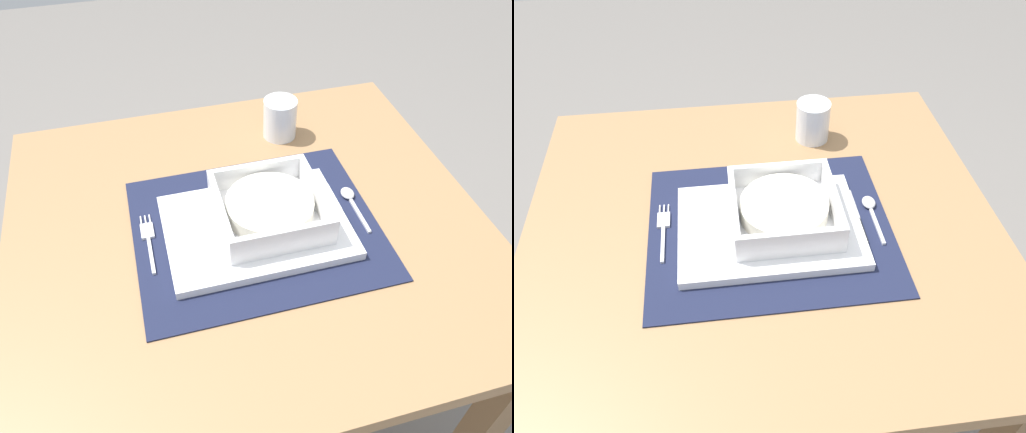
% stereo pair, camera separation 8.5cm
% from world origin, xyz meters
% --- Properties ---
extents(ground_plane, '(6.00, 6.00, 0.00)m').
position_xyz_m(ground_plane, '(0.00, 0.00, 0.00)').
color(ground_plane, slate).
extents(dining_table, '(0.84, 0.77, 0.72)m').
position_xyz_m(dining_table, '(0.00, 0.00, 0.61)').
color(dining_table, '#936D47').
rests_on(dining_table, ground).
extents(placemat, '(0.42, 0.35, 0.00)m').
position_xyz_m(placemat, '(0.01, -0.02, 0.73)').
color(placemat, '#191E38').
rests_on(placemat, dining_table).
extents(serving_plate, '(0.31, 0.22, 0.02)m').
position_xyz_m(serving_plate, '(0.01, -0.02, 0.74)').
color(serving_plate, white).
rests_on(serving_plate, placemat).
extents(porridge_bowl, '(0.18, 0.18, 0.05)m').
position_xyz_m(porridge_bowl, '(0.04, -0.02, 0.76)').
color(porridge_bowl, white).
rests_on(porridge_bowl, serving_plate).
extents(fork, '(0.02, 0.14, 0.00)m').
position_xyz_m(fork, '(-0.17, 0.00, 0.73)').
color(fork, silver).
rests_on(fork, placemat).
extents(spoon, '(0.02, 0.12, 0.01)m').
position_xyz_m(spoon, '(0.20, 0.00, 0.73)').
color(spoon, silver).
rests_on(spoon, placemat).
extents(butter_knife, '(0.01, 0.13, 0.01)m').
position_xyz_m(butter_knife, '(0.16, -0.02, 0.73)').
color(butter_knife, black).
rests_on(butter_knife, placemat).
extents(bread_knife, '(0.01, 0.14, 0.01)m').
position_xyz_m(bread_knife, '(0.14, -0.04, 0.73)').
color(bread_knife, '#59331E').
rests_on(bread_knife, placemat).
extents(drinking_glass, '(0.07, 0.07, 0.08)m').
position_xyz_m(drinking_glass, '(0.13, 0.24, 0.76)').
color(drinking_glass, white).
rests_on(drinking_glass, dining_table).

